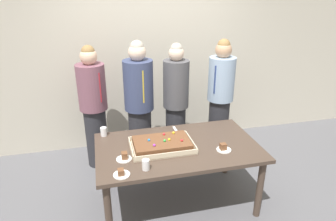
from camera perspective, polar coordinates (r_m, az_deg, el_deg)
ground_plane at (r=3.55m, az=1.72°, el=-17.03°), size 12.00×12.00×0.00m
interior_back_panel at (r=4.36m, az=-3.73°, el=12.49°), size 8.00×0.12×3.00m
party_table at (r=3.18m, az=1.86°, el=-8.08°), size 1.70×0.99×0.72m
sheet_cake at (r=3.08m, az=-1.19°, el=-6.56°), size 0.65×0.43×0.11m
plated_slice_near_left at (r=2.71m, az=-8.99°, el=-11.89°), size 0.15×0.15×0.06m
plated_slice_near_right at (r=2.93m, az=-8.42°, el=-8.89°), size 0.15×0.15×0.08m
plated_slice_far_left at (r=3.10m, az=10.63°, el=-7.14°), size 0.15×0.15×0.07m
drink_cup_nearest at (r=3.40m, az=-12.30°, el=-3.99°), size 0.07×0.07×0.10m
drink_cup_middle at (r=2.74m, az=-4.30°, el=-10.37°), size 0.07×0.07×0.10m
cake_server_utensil at (r=3.45m, az=1.51°, el=-3.82°), size 0.03×0.20×0.01m
person_serving_front at (r=3.91m, az=1.51°, el=1.41°), size 0.33×0.33×1.64m
person_green_shirt_behind at (r=3.78m, az=-5.57°, el=0.96°), size 0.37×0.37×1.70m
person_striped_tie_right at (r=3.93m, az=-14.13°, el=0.70°), size 0.36×0.36×1.63m
person_far_right_suit at (r=4.05m, az=9.99°, el=2.14°), size 0.35×0.35×1.68m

